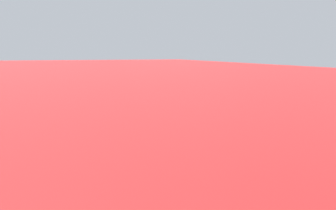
{
  "coord_description": "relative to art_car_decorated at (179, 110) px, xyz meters",
  "views": [
    {
      "loc": [
        -8.27,
        2.65,
        2.17
      ],
      "look_at": [
        0.0,
        0.3,
        0.9
      ],
      "focal_mm": 38.46,
      "sensor_mm": 36.0,
      "label": 1
    }
  ],
  "objects": [
    {
      "name": "art_car_decorated",
      "position": [
        0.0,
        0.0,
        0.0
      ],
      "size": [
        4.84,
        2.7,
        1.76
      ],
      "rotation": [
        0.0,
        0.0,
        2.95
      ],
      "color": "beige",
      "rests_on": "ground"
    },
    {
      "name": "parked_sedan_row_back_far",
      "position": [
        2.74,
        2.18,
        0.0
      ],
      "size": [
        4.41,
        2.2,
        1.49
      ],
      "rotation": [
        0.0,
        0.0,
        0.04
      ],
      "color": "gray",
      "rests_on": "ground"
    },
    {
      "name": "ground_plane",
      "position": [
        -0.08,
        0.02,
        -0.74
      ],
      "size": [
        60.0,
        60.0,
        0.0
      ],
      "primitive_type": "plane",
      "color": "#514F4C"
    },
    {
      "name": "parked_sedan_far_left",
      "position": [
        4.33,
        -1.54,
        -0.03
      ],
      "size": [
        4.39,
        2.28,
        1.41
      ],
      "rotation": [
        0.0,
        0.0,
        3.04
      ],
      "color": "silver",
      "rests_on": "ground"
    }
  ]
}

